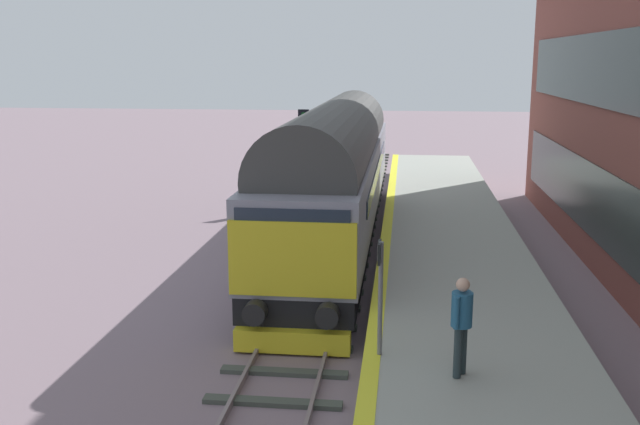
# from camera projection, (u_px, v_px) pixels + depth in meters

# --- Properties ---
(ground_plane) EXTENTS (140.00, 140.00, 0.00)m
(ground_plane) POSITION_uv_depth(u_px,v_px,m) (310.00, 309.00, 17.90)
(ground_plane) COLOR slate
(ground_plane) RESTS_ON ground
(track_main) EXTENTS (2.50, 60.00, 0.15)m
(track_main) POSITION_uv_depth(u_px,v_px,m) (310.00, 307.00, 17.89)
(track_main) COLOR gray
(track_main) RESTS_ON ground
(station_platform) EXTENTS (4.00, 44.00, 1.01)m
(station_platform) POSITION_uv_depth(u_px,v_px,m) (459.00, 295.00, 17.38)
(station_platform) COLOR #9BA095
(station_platform) RESTS_ON ground
(diesel_locomotive) EXTENTS (2.74, 19.08, 4.68)m
(diesel_locomotive) POSITION_uv_depth(u_px,v_px,m) (336.00, 169.00, 23.79)
(diesel_locomotive) COLOR black
(diesel_locomotive) RESTS_ON ground
(signal_post_near) EXTENTS (0.44, 0.22, 4.02)m
(signal_post_near) POSITION_uv_depth(u_px,v_px,m) (304.00, 144.00, 29.71)
(signal_post_near) COLOR gray
(signal_post_near) RESTS_ON ground
(platform_number_sign) EXTENTS (0.10, 0.44, 2.01)m
(platform_number_sign) POSITION_uv_depth(u_px,v_px,m) (380.00, 281.00, 12.34)
(platform_number_sign) COLOR slate
(platform_number_sign) RESTS_ON station_platform
(waiting_passenger) EXTENTS (0.46, 0.46, 1.64)m
(waiting_passenger) POSITION_uv_depth(u_px,v_px,m) (462.00, 318.00, 11.57)
(waiting_passenger) COLOR #263336
(waiting_passenger) RESTS_ON station_platform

